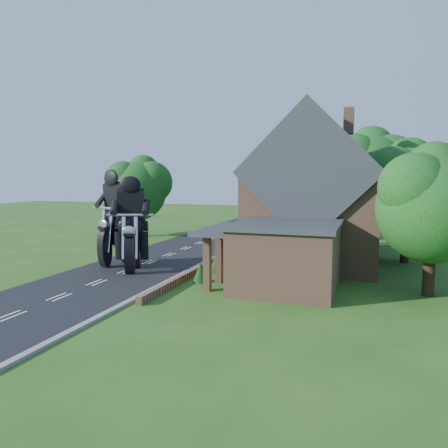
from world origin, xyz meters
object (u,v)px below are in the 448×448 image
(motorcycle_lead, at_px, (133,258))
(motorcycle_follow, at_px, (116,251))
(garden_wall, at_px, (220,258))
(annex, at_px, (284,254))
(house, at_px, (314,198))

(motorcycle_lead, xyz_separation_m, motorcycle_follow, (-1.97, 1.25, 0.06))
(garden_wall, relative_size, motorcycle_follow, 11.04)
(motorcycle_lead, relative_size, motorcycle_follow, 0.93)
(garden_wall, height_order, annex, annex)
(house, height_order, motorcycle_follow, house)
(motorcycle_lead, bearing_deg, garden_wall, -148.40)
(garden_wall, bearing_deg, annex, -46.16)
(garden_wall, xyz_separation_m, annex, (5.57, -5.80, 1.57))
(annex, bearing_deg, house, 84.76)
(annex, height_order, motorcycle_lead, annex)
(annex, bearing_deg, motorcycle_lead, 174.45)
(house, bearing_deg, motorcycle_lead, -149.80)
(house, distance_m, motorcycle_lead, 12.19)
(garden_wall, distance_m, house, 7.52)
(garden_wall, relative_size, house, 2.15)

